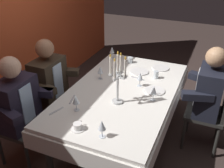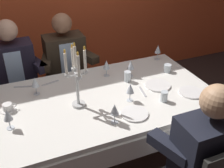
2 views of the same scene
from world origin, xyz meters
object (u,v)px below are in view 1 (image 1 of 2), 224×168
wine_glass_0 (154,90)px  coffee_cup_0 (78,127)px  dinner_plate_2 (139,72)px  wine_glass_5 (100,70)px  wine_glass_6 (112,50)px  candelabra (118,80)px  water_tumbler_1 (119,73)px  dinner_plate_1 (155,91)px  wine_glass_2 (140,77)px  water_tumbler_0 (130,60)px  wine_glass_3 (115,64)px  seated_diner_2 (210,91)px  seated_diner_0 (17,103)px  dinner_plate_0 (160,68)px  dining_table (122,99)px  wine_glass_4 (76,100)px  water_tumbler_2 (156,75)px  seated_diner_1 (48,80)px  wine_glass_1 (102,126)px

wine_glass_0 → coffee_cup_0: (-0.72, 0.47, -0.09)m
dinner_plate_2 → wine_glass_0: wine_glass_0 is taller
wine_glass_5 → wine_glass_6: same height
candelabra → wine_glass_0: size_ratio=3.36×
water_tumbler_1 → coffee_cup_0: 1.08m
water_tumbler_1 → dinner_plate_1: bearing=-109.7°
dinner_plate_1 → water_tumbler_1: size_ratio=2.21×
dinner_plate_1 → dinner_plate_2: 0.50m
wine_glass_2 → water_tumbler_0: bearing=29.3°
wine_glass_3 → seated_diner_2: bearing=-89.8°
wine_glass_5 → wine_glass_3: bearing=-24.8°
water_tumbler_1 → seated_diner_0: bearing=142.6°
dinner_plate_1 → seated_diner_0: seated_diner_0 is taller
dinner_plate_0 → dining_table: bearing=160.9°
wine_glass_4 → dinner_plate_0: bearing=-22.2°
candelabra → wine_glass_4: (-0.29, 0.31, -0.14)m
dinner_plate_2 → water_tumbler_2: water_tumbler_2 is taller
water_tumbler_0 → seated_diner_2: (-0.38, -1.06, -0.04)m
wine_glass_2 → seated_diner_2: bearing=-75.1°
dining_table → wine_glass_2: 0.32m
wine_glass_0 → seated_diner_2: (0.43, -0.52, -0.12)m
wine_glass_2 → dinner_plate_1: bearing=-105.5°
water_tumbler_0 → water_tumbler_2: water_tumbler_2 is taller
seated_diner_1 → dinner_plate_0: bearing=-53.7°
candelabra → dinner_plate_1: (0.36, -0.29, -0.25)m
dining_table → wine_glass_5: bearing=65.2°
candelabra → seated_diner_0: size_ratio=0.44×
wine_glass_0 → seated_diner_0: seated_diner_0 is taller
dinner_plate_2 → seated_diner_2: 0.87m
wine_glass_2 → seated_diner_2: size_ratio=0.13×
seated_diner_1 → coffee_cup_0: bearing=-130.5°
wine_glass_6 → seated_diner_1: (-0.92, 0.42, -0.12)m
dinner_plate_2 → coffee_cup_0: 1.30m
seated_diner_2 → dinner_plate_0: bearing=61.2°
water_tumbler_1 → seated_diner_1: 0.84m
wine_glass_5 → seated_diner_2: (0.21, -1.22, -0.12)m
wine_glass_1 → seated_diner_2: size_ratio=0.13×
dining_table → coffee_cup_0: (-0.78, 0.10, 0.15)m
dinner_plate_2 → water_tumbler_0: water_tumbler_0 is taller
dinner_plate_0 → wine_glass_2: wine_glass_2 is taller
wine_glass_0 → seated_diner_0: (-0.59, 1.25, -0.12)m
dinner_plate_0 → candelabra: bearing=168.1°
wine_glass_0 → coffee_cup_0: size_ratio=1.24×
dinner_plate_1 → wine_glass_0: 0.22m
wine_glass_5 → wine_glass_4: bearing=-173.9°
water_tumbler_1 → wine_glass_5: bearing=128.6°
candelabra → wine_glass_6: candelabra is taller
dinner_plate_1 → dinner_plate_2: bearing=37.6°
dinner_plate_1 → seated_diner_1: size_ratio=0.18×
wine_glass_2 → seated_diner_1: bearing=105.6°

